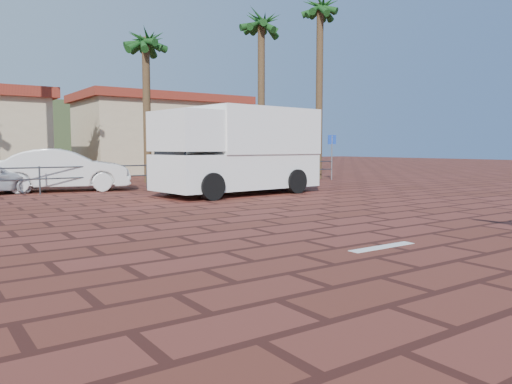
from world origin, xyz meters
TOP-DOWN VIEW (x-y plane):
  - ground at (0.00, 0.00)m, footprint 120.00×120.00m
  - paint_stripe at (0.70, -1.20)m, footprint 1.40×0.22m
  - guardrail at (0.00, 12.00)m, footprint 24.06×0.06m
  - palm_center at (3.50, 15.50)m, footprint 2.40×2.40m
  - palm_right at (9.00, 14.00)m, footprint 2.40×2.40m
  - palm_far_right at (12.00, 13.00)m, footprint 2.40×2.40m
  - building_east at (8.00, 24.00)m, footprint 10.60×6.60m
  - campervan at (3.91, 8.20)m, footprint 6.12×3.07m
  - car_white at (-0.94, 13.00)m, footprint 5.17×3.05m
  - street_sign at (12.00, 12.00)m, footprint 0.46×0.14m

SIDE VIEW (x-z plane):
  - ground at x=0.00m, z-range 0.00..0.00m
  - paint_stripe at x=0.70m, z-range 0.00..0.01m
  - guardrail at x=0.00m, z-range 0.18..1.18m
  - car_white at x=-0.94m, z-range 0.00..1.61m
  - street_sign at x=12.00m, z-range 0.45..2.74m
  - campervan at x=3.91m, z-range 0.08..3.14m
  - building_east at x=8.00m, z-range 0.04..5.04m
  - palm_center at x=3.50m, z-range 2.49..10.24m
  - palm_right at x=9.00m, z-range 3.06..12.11m
  - palm_far_right at x=12.00m, z-range 3.49..13.54m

